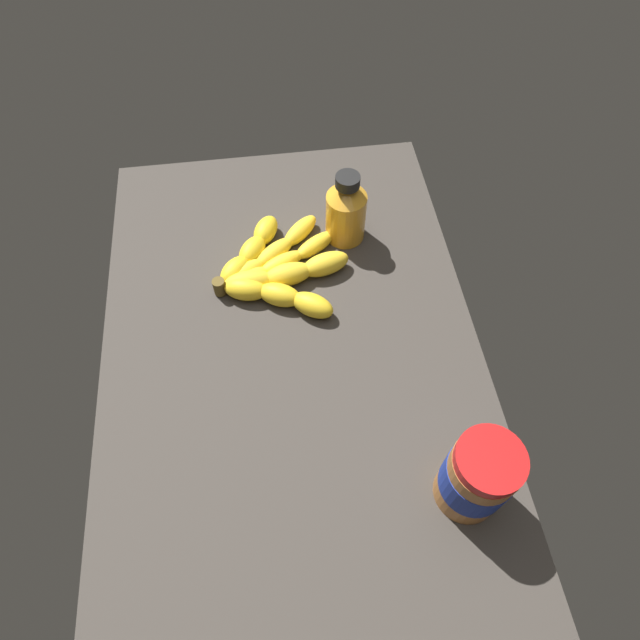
% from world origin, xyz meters
% --- Properties ---
extents(ground_plane, '(0.91, 0.58, 0.04)m').
position_xyz_m(ground_plane, '(0.00, 0.00, -0.02)').
color(ground_plane, '#38332D').
extents(banana_bunch, '(0.24, 0.23, 0.04)m').
position_xyz_m(banana_bunch, '(0.16, 0.01, 0.02)').
color(banana_bunch, yellow).
rests_on(banana_bunch, ground_plane).
extents(peanut_butter_jar, '(0.08, 0.08, 0.14)m').
position_xyz_m(peanut_butter_jar, '(-0.23, -0.20, 0.07)').
color(peanut_butter_jar, '#9E602D').
rests_on(peanut_butter_jar, ground_plane).
extents(honey_bottle, '(0.07, 0.07, 0.13)m').
position_xyz_m(honey_bottle, '(0.23, -0.12, 0.06)').
color(honey_bottle, gold).
rests_on(honey_bottle, ground_plane).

